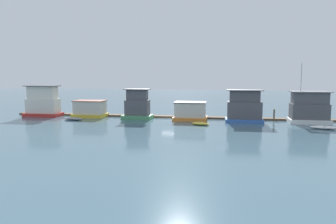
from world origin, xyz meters
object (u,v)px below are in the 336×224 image
(houseboat_green, at_px, (137,106))
(dinghy_grey, at_px, (73,119))
(houseboat_white, at_px, (309,108))
(dinghy_white, at_px, (324,127))
(dinghy_yellow, at_px, (201,123))
(houseboat_orange, at_px, (190,111))
(mooring_post_near_left, at_px, (257,116))
(houseboat_red, at_px, (43,103))
(mooring_post_near_right, at_px, (274,115))
(houseboat_blue, at_px, (244,107))
(mooring_post_far_right, at_px, (147,112))
(houseboat_yellow, at_px, (90,109))

(houseboat_green, xyz_separation_m, dinghy_grey, (-10.37, -3.44, -1.98))
(houseboat_white, xyz_separation_m, dinghy_white, (0.82, -5.63, -2.14))
(houseboat_green, bearing_deg, dinghy_grey, -161.66)
(houseboat_green, bearing_deg, dinghy_yellow, -23.49)
(houseboat_orange, bearing_deg, houseboat_green, 179.79)
(houseboat_green, relative_size, mooring_post_near_left, 3.40)
(houseboat_red, height_order, mooring_post_near_right, houseboat_red)
(houseboat_blue, height_order, dinghy_white, houseboat_blue)
(mooring_post_far_right, bearing_deg, houseboat_orange, -11.63)
(houseboat_red, relative_size, houseboat_white, 0.69)
(houseboat_orange, relative_size, dinghy_yellow, 1.86)
(dinghy_white, distance_m, mooring_post_near_right, 9.39)
(dinghy_yellow, distance_m, mooring_post_near_right, 13.50)
(houseboat_white, bearing_deg, houseboat_green, 179.99)
(houseboat_blue, distance_m, mooring_post_far_right, 17.08)
(houseboat_green, height_order, houseboat_blue, houseboat_blue)
(houseboat_orange, relative_size, mooring_post_near_right, 2.87)
(dinghy_white, relative_size, mooring_post_far_right, 1.90)
(houseboat_white, bearing_deg, dinghy_white, -81.69)
(houseboat_orange, bearing_deg, houseboat_red, 179.35)
(mooring_post_near_left, relative_size, mooring_post_near_right, 0.78)
(houseboat_red, xyz_separation_m, houseboat_blue, (36.40, -0.67, -0.13))
(houseboat_green, xyz_separation_m, mooring_post_far_right, (1.33, 1.60, -1.13))
(mooring_post_near_right, bearing_deg, houseboat_orange, -173.30)
(houseboat_orange, relative_size, dinghy_grey, 1.58)
(houseboat_blue, height_order, dinghy_yellow, houseboat_blue)
(houseboat_white, height_order, mooring_post_far_right, houseboat_white)
(houseboat_red, relative_size, dinghy_white, 1.63)
(dinghy_grey, xyz_separation_m, dinghy_yellow, (21.84, -1.55, 0.01))
(houseboat_orange, bearing_deg, dinghy_grey, -170.18)
(dinghy_grey, height_order, mooring_post_near_left, mooring_post_near_left)
(houseboat_red, xyz_separation_m, mooring_post_far_right, (19.48, 1.33, -1.43))
(dinghy_grey, xyz_separation_m, mooring_post_far_right, (11.69, 5.04, 0.85))
(houseboat_orange, distance_m, mooring_post_near_right, 14.05)
(dinghy_white, height_order, mooring_post_far_right, mooring_post_far_right)
(houseboat_yellow, xyz_separation_m, mooring_post_near_left, (29.56, 0.89, -0.69))
(dinghy_yellow, bearing_deg, houseboat_green, 156.51)
(dinghy_yellow, height_order, mooring_post_far_right, mooring_post_far_right)
(houseboat_orange, bearing_deg, dinghy_yellow, -66.19)
(houseboat_green, bearing_deg, houseboat_blue, -1.24)
(mooring_post_far_right, bearing_deg, dinghy_white, -14.57)
(houseboat_blue, xyz_separation_m, houseboat_white, (10.12, 0.39, 0.01))
(houseboat_yellow, bearing_deg, houseboat_red, -177.20)
(dinghy_white, distance_m, mooring_post_near_left, 11.36)
(houseboat_blue, bearing_deg, mooring_post_far_right, 173.26)
(houseboat_red, relative_size, mooring_post_far_right, 3.09)
(houseboat_white, relative_size, mooring_post_near_left, 6.17)
(houseboat_red, distance_m, dinghy_yellow, 30.18)
(mooring_post_far_right, bearing_deg, mooring_post_near_right, 0.00)
(mooring_post_near_right, bearing_deg, houseboat_yellow, -178.43)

